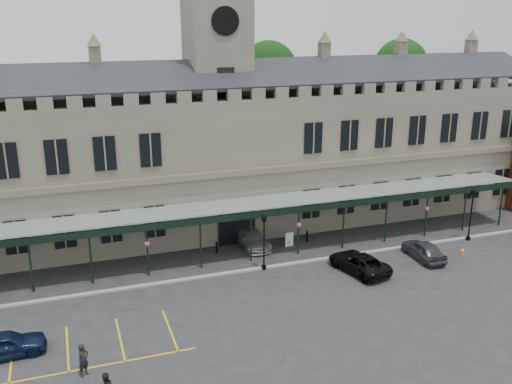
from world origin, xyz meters
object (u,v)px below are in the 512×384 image
object	(u,v)px
car_left_a	(5,345)
car_right_a	(424,250)
lamp_post_right	(472,209)
sign_board	(289,240)
traffic_cone	(462,251)
lamp_post_mid	(264,236)
car_van	(359,263)
clock_tower	(218,80)
car_taxi	(252,238)
station_building	(219,156)
person_a	(83,360)

from	to	relation	value
car_left_a	car_right_a	bearing A→B (deg)	-86.79
lamp_post_right	car_right_a	size ratio (longest dim) A/B	1.09
lamp_post_right	sign_board	distance (m)	15.65
traffic_cone	car_right_a	size ratio (longest dim) A/B	0.14
lamp_post_mid	car_van	xyz separation A→B (m)	(6.59, -2.68, -1.98)
lamp_post_right	car_right_a	world-z (taller)	lamp_post_right
car_left_a	clock_tower	bearing A→B (deg)	-49.87
lamp_post_mid	car_taxi	world-z (taller)	lamp_post_mid
car_right_a	car_van	bearing A→B (deg)	5.65
station_building	lamp_post_mid	bearing A→B (deg)	-87.79
traffic_cone	sign_board	size ratio (longest dim) A/B	0.51
clock_tower	lamp_post_mid	xyz separation A→B (m)	(0.41, -10.64, -10.41)
clock_tower	lamp_post_right	bearing A→B (deg)	-29.77
lamp_post_right	traffic_cone	distance (m)	4.36
car_van	person_a	distance (m)	21.27
traffic_cone	sign_board	xyz separation A→B (m)	(-12.47, 6.20, 0.30)
lamp_post_mid	sign_board	world-z (taller)	lamp_post_mid
car_van	person_a	bearing A→B (deg)	4.77
traffic_cone	person_a	distance (m)	30.36
car_taxi	person_a	world-z (taller)	person_a
car_taxi	car_van	distance (m)	9.47
lamp_post_right	lamp_post_mid	bearing A→B (deg)	179.36
clock_tower	car_van	size ratio (longest dim) A/B	4.77
lamp_post_right	traffic_cone	xyz separation A→B (m)	(-2.56, -2.46, -2.52)
lamp_post_mid	traffic_cone	distance (m)	16.40
car_right_a	sign_board	bearing A→B (deg)	-30.89
lamp_post_right	car_left_a	size ratio (longest dim) A/B	1.08
clock_tower	car_right_a	bearing A→B (deg)	-44.80
station_building	traffic_cone	xyz separation A→B (m)	(16.41, -13.22, -6.16)
station_building	person_a	distance (m)	24.51
traffic_cone	clock_tower	bearing A→B (deg)	140.95
station_building	car_left_a	size ratio (longest dim) A/B	13.63
clock_tower	station_building	bearing A→B (deg)	-90.00
car_right_a	person_a	distance (m)	27.14
station_building	clock_tower	world-z (taller)	clock_tower
sign_board	car_van	size ratio (longest dim) A/B	0.24
clock_tower	person_a	distance (m)	26.87
clock_tower	lamp_post_right	size ratio (longest dim) A/B	5.20
car_taxi	car_right_a	world-z (taller)	car_right_a
sign_board	car_left_a	world-z (taller)	car_left_a
clock_tower	car_left_a	size ratio (longest dim) A/B	5.63
traffic_cone	car_right_a	distance (m)	3.46
car_taxi	car_right_a	distance (m)	13.85
station_building	lamp_post_mid	size ratio (longest dim) A/B	13.15
car_left_a	person_a	world-z (taller)	person_a
clock_tower	person_a	size ratio (longest dim) A/B	13.20
lamp_post_right	car_left_a	bearing A→B (deg)	-170.84
car_right_a	person_a	bearing A→B (deg)	16.86
clock_tower	car_van	world-z (taller)	clock_tower
car_right_a	person_a	size ratio (longest dim) A/B	2.33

